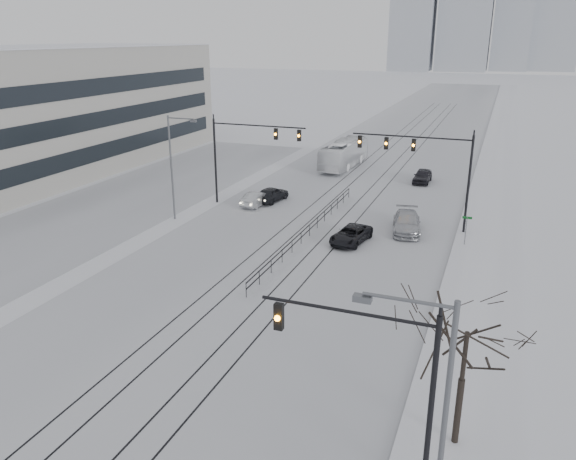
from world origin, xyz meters
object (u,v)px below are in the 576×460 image
object	(u,v)px
sedan_sb_inner	(272,194)
sedan_nb_far	(422,176)
bare_tree	(466,345)
sedan_sb_outer	(257,199)
box_truck	(344,154)
traffic_mast_near	(384,373)
sedan_nb_front	(351,235)
sedan_nb_right	(407,223)

from	to	relation	value
sedan_sb_inner	sedan_nb_far	world-z (taller)	sedan_nb_far
sedan_sb_inner	bare_tree	bearing A→B (deg)	133.84
sedan_sb_outer	sedan_nb_far	size ratio (longest dim) A/B	0.94
sedan_sb_inner	box_truck	world-z (taller)	box_truck
traffic_mast_near	sedan_nb_far	distance (m)	45.27
box_truck	sedan_nb_front	bearing A→B (deg)	109.90
sedan_nb_right	traffic_mast_near	bearing A→B (deg)	-92.45
traffic_mast_near	bare_tree	distance (m)	3.85
traffic_mast_near	sedan_sb_inner	size ratio (longest dim) A/B	1.64
traffic_mast_near	sedan_nb_right	size ratio (longest dim) A/B	1.31
bare_tree	sedan_sb_outer	xyz separation A→B (m)	(-20.60, 27.34, -3.82)
sedan_sb_outer	sedan_sb_inner	bearing A→B (deg)	-107.33
traffic_mast_near	sedan_nb_far	bearing A→B (deg)	96.22
sedan_sb_outer	sedan_nb_right	distance (m)	14.70
sedan_sb_inner	sedan_nb_far	distance (m)	17.89
bare_tree	sedan_sb_outer	size ratio (longest dim) A/B	1.51
traffic_mast_near	sedan_sb_inner	xyz separation A→B (m)	(-17.42, 32.07, -3.84)
sedan_sb_outer	sedan_nb_right	world-z (taller)	sedan_nb_right
bare_tree	sedan_nb_front	size ratio (longest dim) A/B	1.34
sedan_nb_far	box_truck	size ratio (longest dim) A/B	0.37
bare_tree	sedan_sb_outer	bearing A→B (deg)	127.00
traffic_mast_near	bare_tree	xyz separation A→B (m)	(2.41, 3.00, -0.07)
sedan_sb_inner	sedan_sb_outer	size ratio (longest dim) A/B	1.06
sedan_sb_outer	sedan_nb_front	size ratio (longest dim) A/B	0.88
bare_tree	box_truck	xyz separation A→B (m)	(-17.40, 46.18, -2.90)
sedan_nb_right	sedan_nb_far	bearing A→B (deg)	83.88
bare_tree	sedan_sb_outer	world-z (taller)	bare_tree
bare_tree	sedan_sb_inner	world-z (taller)	bare_tree
sedan_sb_outer	sedan_nb_right	bearing A→B (deg)	176.67
sedan_sb_inner	sedan_nb_far	xyz separation A→B (m)	(12.54, 12.76, 0.00)
sedan_nb_right	sedan_nb_front	bearing A→B (deg)	-141.04
sedan_sb_outer	sedan_nb_far	xyz separation A→B (m)	(13.30, 14.50, 0.06)
bare_tree	sedan_nb_far	bearing A→B (deg)	99.90
sedan_nb_right	sedan_nb_far	distance (m)	17.07
bare_tree	sedan_sb_inner	bearing A→B (deg)	124.30
sedan_sb_outer	traffic_mast_near	bearing A→B (deg)	127.53
traffic_mast_near	sedan_nb_front	bearing A→B (deg)	107.13
traffic_mast_near	sedan_sb_outer	bearing A→B (deg)	120.95
sedan_sb_inner	sedan_sb_outer	xyz separation A→B (m)	(-0.77, -1.73, -0.06)
box_truck	sedan_nb_far	bearing A→B (deg)	159.85
sedan_nb_right	sedan_nb_far	xyz separation A→B (m)	(-1.17, 17.03, -0.05)
sedan_sb_outer	sedan_nb_front	distance (m)	12.77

